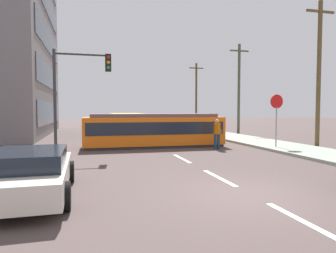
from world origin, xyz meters
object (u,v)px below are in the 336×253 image
(streetcar_tram, at_px, (153,130))
(traffic_light_mast, at_px, (78,82))
(pedestrian_crossing, at_px, (217,132))
(stop_sign, at_px, (277,110))
(utility_pole_near, at_px, (319,72))
(utility_pole_mid, at_px, (239,87))
(parked_sedan_near, at_px, (30,172))
(city_bus, at_px, (127,124))
(utility_pole_far, at_px, (196,94))

(streetcar_tram, xyz_separation_m, traffic_light_mast, (-4.21, -2.42, 2.51))
(pedestrian_crossing, distance_m, stop_sign, 3.48)
(utility_pole_near, height_order, utility_pole_mid, utility_pole_near)
(traffic_light_mast, bearing_deg, streetcar_tram, 29.89)
(traffic_light_mast, relative_size, utility_pole_mid, 0.62)
(pedestrian_crossing, relative_size, parked_sedan_near, 0.36)
(city_bus, height_order, parked_sedan_near, city_bus)
(parked_sedan_near, height_order, utility_pole_far, utility_pole_far)
(pedestrian_crossing, relative_size, utility_pole_far, 0.21)
(parked_sedan_near, relative_size, utility_pole_near, 0.55)
(traffic_light_mast, distance_m, utility_pole_near, 13.22)
(streetcar_tram, distance_m, utility_pole_mid, 12.52)
(pedestrian_crossing, height_order, utility_pole_far, utility_pole_far)
(stop_sign, bearing_deg, traffic_light_mast, 176.60)
(pedestrian_crossing, relative_size, utility_pole_mid, 0.21)
(stop_sign, relative_size, utility_pole_near, 0.35)
(city_bus, relative_size, utility_pole_far, 0.66)
(traffic_light_mast, xyz_separation_m, utility_pole_far, (13.39, 20.34, 0.61))
(parked_sedan_near, distance_m, utility_pole_mid, 22.83)
(pedestrian_crossing, height_order, utility_pole_near, utility_pole_near)
(utility_pole_near, height_order, utility_pole_far, utility_pole_near)
(city_bus, height_order, utility_pole_far, utility_pole_far)
(streetcar_tram, height_order, utility_pole_near, utility_pole_near)
(pedestrian_crossing, distance_m, utility_pole_near, 6.81)
(streetcar_tram, bearing_deg, parked_sedan_near, -118.33)
(pedestrian_crossing, distance_m, traffic_light_mast, 7.77)
(pedestrian_crossing, bearing_deg, streetcar_tram, 144.89)
(streetcar_tram, bearing_deg, stop_sign, -25.93)
(city_bus, distance_m, utility_pole_mid, 10.80)
(utility_pole_mid, bearing_deg, utility_pole_near, -92.83)
(traffic_light_mast, xyz_separation_m, utility_pole_near, (13.18, -0.58, 0.82))
(parked_sedan_near, relative_size, utility_pole_mid, 0.57)
(streetcar_tram, xyz_separation_m, parked_sedan_near, (-5.18, -9.61, -0.38))
(traffic_light_mast, bearing_deg, utility_pole_near, -2.53)
(city_bus, xyz_separation_m, parked_sedan_near, (-4.41, -15.94, -0.46))
(traffic_light_mast, bearing_deg, city_bus, 68.56)
(parked_sedan_near, bearing_deg, pedestrian_crossing, 41.78)
(utility_pole_near, bearing_deg, city_bus, 136.27)
(utility_pole_near, bearing_deg, utility_pole_far, 89.43)
(city_bus, relative_size, stop_sign, 1.81)
(utility_pole_mid, bearing_deg, utility_pole_far, 91.71)
(pedestrian_crossing, distance_m, parked_sedan_near, 11.14)
(traffic_light_mast, bearing_deg, pedestrian_crossing, 1.75)
(traffic_light_mast, distance_m, utility_pole_far, 24.36)
(streetcar_tram, bearing_deg, utility_pole_mid, 38.35)
(pedestrian_crossing, height_order, traffic_light_mast, traffic_light_mast)
(streetcar_tram, relative_size, utility_pole_far, 1.03)
(utility_pole_near, distance_m, utility_pole_far, 20.92)
(parked_sedan_near, xyz_separation_m, utility_pole_far, (14.36, 27.54, 3.50))
(city_bus, xyz_separation_m, utility_pole_near, (9.74, -9.32, 3.25))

